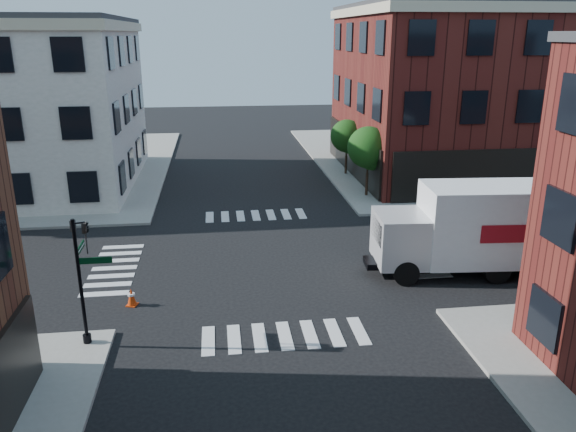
{
  "coord_description": "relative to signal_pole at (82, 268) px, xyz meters",
  "views": [
    {
      "loc": [
        -2.15,
        -24.5,
        10.23
      ],
      "look_at": [
        0.9,
        -0.96,
        2.5
      ],
      "focal_mm": 35.0,
      "sensor_mm": 36.0,
      "label": 1
    }
  ],
  "objects": [
    {
      "name": "ground",
      "position": [
        6.72,
        6.68,
        -2.86
      ],
      "size": [
        120.0,
        120.0,
        0.0
      ],
      "primitive_type": "plane",
      "color": "black",
      "rests_on": "ground"
    },
    {
      "name": "tree_far",
      "position": [
        14.28,
        22.65,
        0.02
      ],
      "size": [
        2.43,
        2.43,
        4.07
      ],
      "color": "black",
      "rests_on": "ground"
    },
    {
      "name": "tree_near",
      "position": [
        14.28,
        16.65,
        0.3
      ],
      "size": [
        2.69,
        2.69,
        4.49
      ],
      "color": "black",
      "rests_on": "ground"
    },
    {
      "name": "sidewalk_ne",
      "position": [
        27.72,
        27.68,
        -2.78
      ],
      "size": [
        30.0,
        30.0,
        0.15
      ],
      "primitive_type": "cube",
      "color": "gray",
      "rests_on": "ground"
    },
    {
      "name": "traffic_cone",
      "position": [
        1.02,
        2.8,
        -2.51
      ],
      "size": [
        0.5,
        0.5,
        0.73
      ],
      "rotation": [
        0.0,
        0.0,
        -0.31
      ],
      "color": "red",
      "rests_on": "ground"
    },
    {
      "name": "signal_pole",
      "position": [
        0.0,
        0.0,
        0.0
      ],
      "size": [
        1.29,
        1.24,
        4.6
      ],
      "color": "black",
      "rests_on": "ground"
    },
    {
      "name": "building_ne",
      "position": [
        27.22,
        22.68,
        3.14
      ],
      "size": [
        25.0,
        16.0,
        12.0
      ],
      "primitive_type": "cube",
      "color": "#461411",
      "rests_on": "ground"
    },
    {
      "name": "box_truck",
      "position": [
        15.85,
        4.16,
        -0.77
      ],
      "size": [
        9.03,
        3.33,
        4.02
      ],
      "rotation": [
        0.0,
        0.0,
        -0.08
      ],
      "color": "white",
      "rests_on": "ground"
    }
  ]
}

